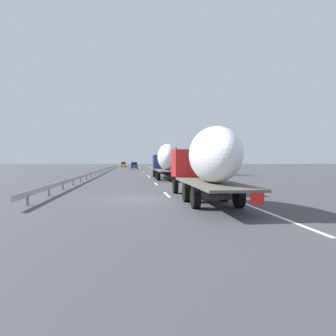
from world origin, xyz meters
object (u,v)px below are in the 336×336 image
object	(u,v)px
truck_trailing	(206,160)
car_yellow_coupe	(123,164)
truck_lead	(166,160)
road_sign	(169,160)
car_blue_sedan	(134,166)

from	to	relation	value
truck_trailing	car_yellow_coupe	distance (m)	87.45
car_yellow_coupe	truck_lead	bearing A→B (deg)	-173.96
car_yellow_coupe	road_sign	world-z (taller)	road_sign
car_blue_sedan	road_sign	distance (m)	23.88
car_yellow_coupe	road_sign	xyz separation A→B (m)	(-45.14, -10.15, 1.45)
truck_lead	car_blue_sedan	distance (m)	44.48
car_blue_sedan	car_yellow_coupe	size ratio (longest dim) A/B	0.93
truck_lead	truck_trailing	bearing A→B (deg)	-180.00
truck_trailing	road_sign	bearing A→B (deg)	-4.22
road_sign	truck_lead	bearing A→B (deg)	171.76
truck_lead	truck_trailing	world-z (taller)	truck_lead
road_sign	car_yellow_coupe	bearing A→B (deg)	12.67
road_sign	truck_trailing	bearing A→B (deg)	175.78
truck_lead	car_blue_sedan	size ratio (longest dim) A/B	3.09
truck_lead	car_blue_sedan	world-z (taller)	truck_lead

